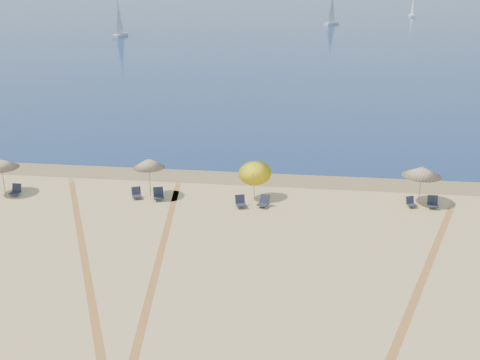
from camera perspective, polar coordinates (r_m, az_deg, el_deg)
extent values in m
plane|color=#0C2151|center=(236.55, 6.59, 17.04)|extent=(500.00, 500.00, 0.00)
plane|color=olive|center=(37.68, 0.77, 0.24)|extent=(500.00, 500.00, 0.00)
cylinder|color=gray|center=(37.66, -22.72, 0.26)|extent=(0.05, 0.05, 2.07)
cone|color=beige|center=(37.39, -22.90, 1.54)|extent=(2.11, 2.11, 0.55)
sphere|color=gray|center=(37.30, -22.97, 1.97)|extent=(0.08, 0.08, 0.08)
cylinder|color=gray|center=(34.66, -9.07, 0.15)|extent=(0.05, 0.05, 2.27)
cone|color=beige|center=(34.34, -9.16, 1.69)|extent=(1.91, 1.91, 0.55)
sphere|color=gray|center=(34.25, -9.18, 2.17)|extent=(0.08, 0.08, 0.08)
cylinder|color=gray|center=(33.48, 1.40, -0.61)|extent=(0.05, 1.12, 1.99)
cone|color=yellow|center=(33.62, 1.50, 1.03)|extent=(1.97, 1.99, 1.43)
sphere|color=gray|center=(33.52, 1.50, 1.51)|extent=(0.08, 0.08, 0.08)
cylinder|color=gray|center=(34.95, 17.66, -0.56)|extent=(0.05, 0.05, 2.09)
cone|color=beige|center=(34.66, 17.82, 0.82)|extent=(2.26, 2.26, 0.55)
sphere|color=gray|center=(34.57, 17.87, 1.29)|extent=(0.08, 0.08, 0.08)
cube|color=black|center=(37.22, -21.68, -1.22)|extent=(0.58, 0.58, 0.05)
cube|color=black|center=(37.36, -21.52, -0.70)|extent=(0.58, 0.22, 0.51)
cylinder|color=#A5A5AD|center=(37.19, -22.12, -1.44)|extent=(0.02, 0.02, 0.19)
cylinder|color=#A5A5AD|center=(36.97, -21.50, -1.49)|extent=(0.02, 0.02, 0.19)
cube|color=black|center=(34.71, -10.32, -1.59)|extent=(0.72, 0.72, 0.05)
cube|color=black|center=(34.87, -10.39, -1.06)|extent=(0.59, 0.40, 0.49)
cylinder|color=#A5A5AD|center=(34.55, -10.77, -1.88)|extent=(0.02, 0.02, 0.18)
cylinder|color=#A5A5AD|center=(34.58, -10.05, -1.81)|extent=(0.02, 0.02, 0.18)
cube|color=black|center=(34.25, -8.17, -1.72)|extent=(0.77, 0.77, 0.06)
cube|color=black|center=(34.43, -8.22, -1.13)|extent=(0.65, 0.40, 0.54)
cylinder|color=#A5A5AD|center=(34.09, -8.66, -2.04)|extent=(0.03, 0.03, 0.20)
cylinder|color=#A5A5AD|center=(34.11, -7.85, -1.99)|extent=(0.03, 0.03, 0.20)
cube|color=black|center=(32.87, 0.11, -2.50)|extent=(0.74, 0.74, 0.05)
cube|color=black|center=(33.03, 0.00, -1.91)|extent=(0.61, 0.40, 0.51)
cylinder|color=#A5A5AD|center=(32.67, -0.32, -2.83)|extent=(0.02, 0.02, 0.19)
cylinder|color=#A5A5AD|center=(32.77, 0.46, -2.75)|extent=(0.02, 0.02, 0.19)
cube|color=black|center=(32.94, 2.30, -2.46)|extent=(0.74, 0.74, 0.05)
cube|color=black|center=(33.08, 2.52, -1.89)|extent=(0.61, 0.40, 0.51)
cylinder|color=#A5A5AD|center=(32.88, 1.90, -2.68)|extent=(0.03, 0.03, 0.19)
cylinder|color=#A5A5AD|center=(32.69, 2.63, -2.83)|extent=(0.03, 0.03, 0.19)
cube|color=black|center=(34.40, 16.87, -2.40)|extent=(0.65, 0.65, 0.04)
cube|color=black|center=(34.51, 16.70, -1.92)|extent=(0.53, 0.36, 0.44)
cylinder|color=#A5A5AD|center=(34.16, 16.62, -2.68)|extent=(0.02, 0.02, 0.16)
cylinder|color=#A5A5AD|center=(34.37, 17.19, -2.60)|extent=(0.02, 0.02, 0.16)
cube|color=black|center=(34.61, 18.81, -2.43)|extent=(0.59, 0.59, 0.05)
cube|color=black|center=(34.77, 18.79, -1.87)|extent=(0.59, 0.23, 0.52)
cylinder|color=#A5A5AD|center=(34.41, 18.48, -2.70)|extent=(0.03, 0.03, 0.19)
cylinder|color=#A5A5AD|center=(34.50, 19.24, -2.73)|extent=(0.03, 0.03, 0.19)
cube|color=white|center=(183.42, 16.88, 15.52)|extent=(1.39, 5.17, 0.56)
cylinder|color=gray|center=(183.20, 17.00, 16.65)|extent=(0.11, 0.11, 7.49)
cube|color=white|center=(124.04, -11.97, 14.03)|extent=(1.74, 5.34, 0.57)
cylinder|color=gray|center=(123.72, -12.10, 15.74)|extent=(0.11, 0.11, 7.64)
cube|color=white|center=(151.29, 9.15, 15.27)|extent=(3.92, 5.15, 0.57)
cylinder|color=gray|center=(151.02, 9.23, 16.67)|extent=(0.11, 0.11, 7.63)
plane|color=tan|center=(24.21, -9.27, -12.26)|extent=(31.62, 31.62, 0.00)
plane|color=tan|center=(25.13, -8.91, -10.91)|extent=(31.62, 31.62, 0.00)
plane|color=tan|center=(22.62, 15.56, -15.40)|extent=(35.77, 35.77, 0.00)
plane|color=tan|center=(23.52, 16.15, -13.94)|extent=(35.77, 35.77, 0.00)
plane|color=tan|center=(25.71, -14.86, -10.63)|extent=(37.43, 37.43, 0.00)
plane|color=tan|center=(26.67, -15.06, -9.45)|extent=(37.43, 37.43, 0.00)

